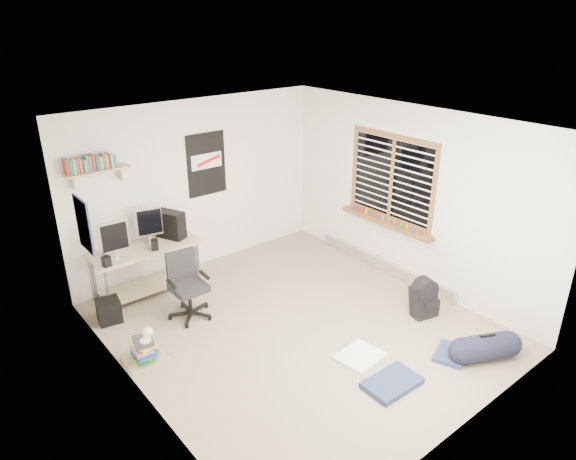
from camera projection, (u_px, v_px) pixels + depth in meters
floor at (297, 326)px, 6.36m from camera, size 4.00×4.50×0.01m
ceiling at (299, 124)px, 5.37m from camera, size 4.00×4.50×0.01m
back_wall at (198, 186)px, 7.47m from camera, size 4.00×0.01×2.50m
left_wall at (131, 289)px, 4.71m from camera, size 0.01×4.50×2.50m
right_wall at (409, 197)px, 7.03m from camera, size 0.01×4.50×2.50m
desk at (147, 268)px, 7.01m from camera, size 1.52×0.91×0.65m
monitor_left at (115, 248)px, 6.46m from camera, size 0.37×0.11×0.40m
monitor_right at (150, 233)px, 6.92m from camera, size 0.37×0.16×0.39m
pc_tower at (170, 226)px, 7.09m from camera, size 0.34×0.45×0.42m
keyboard at (117, 258)px, 6.63m from camera, size 0.38×0.20×0.02m
speaker_left at (107, 263)px, 6.33m from camera, size 0.11×0.11×0.18m
speaker_right at (155, 246)px, 6.77m from camera, size 0.12×0.12×0.19m
office_chair at (188, 282)px, 6.38m from camera, size 0.61×0.61×0.87m
wall_shelf at (97, 171)px, 6.34m from camera, size 0.80×0.22×0.24m
poster_back_wall at (207, 164)px, 7.42m from camera, size 0.62×0.03×0.92m
poster_left_wall at (84, 225)px, 5.47m from camera, size 0.02×0.42×0.60m
window at (391, 178)px, 7.13m from camera, size 0.10×1.50×1.26m
baseboard_heater at (384, 265)px, 7.67m from camera, size 0.08×2.50×0.18m
backpack at (423, 301)px, 6.52m from camera, size 0.37×0.32×0.42m
duffel_bag at (485, 348)px, 5.72m from camera, size 0.40×0.40×0.59m
tshirt at (360, 356)px, 5.77m from camera, size 0.53×0.47×0.04m
jeans_a at (392, 383)px, 5.35m from camera, size 0.61×0.39×0.07m
jeans_b at (451, 354)px, 5.81m from camera, size 0.51×0.45×0.05m
book_stack at (144, 349)px, 5.69m from camera, size 0.53×0.45×0.33m
desk_lamp at (144, 332)px, 5.59m from camera, size 0.20×0.24×0.21m
subwoofer at (109, 311)px, 6.42m from camera, size 0.32×0.32×0.31m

